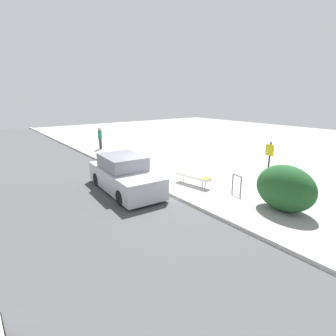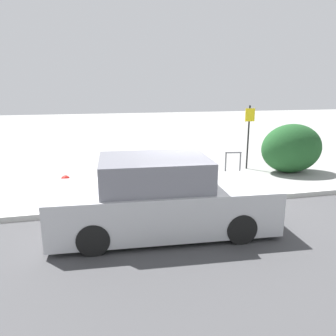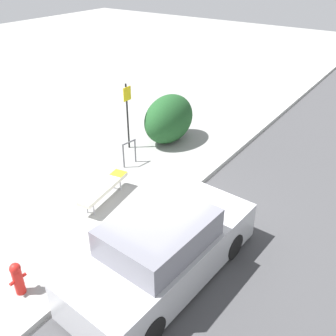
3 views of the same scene
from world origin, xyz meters
TOP-DOWN VIEW (x-y plane):
  - ground_plane at (0.00, 0.00)m, footprint 60.00×60.00m
  - road_strip at (0.00, -5.15)m, footprint 60.00×10.00m
  - curb at (0.00, 0.00)m, footprint 60.00×0.20m
  - bench at (0.18, 1.67)m, footprint 1.89×0.69m
  - bike_rack at (2.14, 2.42)m, footprint 0.55×0.13m
  - sign_post at (3.06, 3.22)m, footprint 0.36×0.08m
  - fire_hydrant at (-3.15, 0.84)m, footprint 0.36×0.22m
  - shrub_hedge at (4.32, 2.40)m, footprint 2.21×1.41m
  - pedestrian at (-10.78, 1.72)m, footprint 0.44×0.41m
  - parked_car_near at (-1.13, -1.28)m, footprint 4.58×2.05m

SIDE VIEW (x-z plane):
  - ground_plane at x=0.00m, z-range 0.00..0.00m
  - road_strip at x=0.00m, z-range 0.00..0.01m
  - curb at x=0.00m, z-range 0.00..0.13m
  - fire_hydrant at x=-3.15m, z-range 0.03..0.79m
  - bench at x=0.18m, z-range 0.18..0.68m
  - bike_rack at x=2.14m, z-range 0.09..0.91m
  - parked_car_near at x=-1.13m, z-range -0.09..1.49m
  - shrub_hedge at x=4.32m, z-range 0.00..1.70m
  - pedestrian at x=-10.78m, z-range 0.06..1.77m
  - sign_post at x=3.06m, z-range 0.23..2.53m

